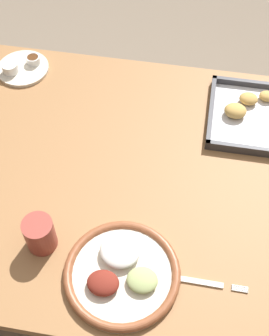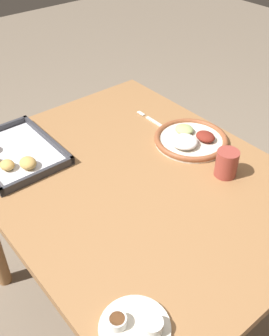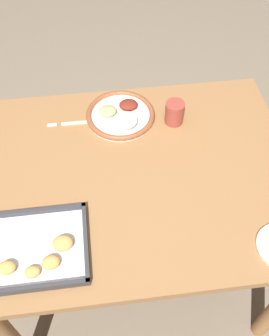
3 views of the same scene
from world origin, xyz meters
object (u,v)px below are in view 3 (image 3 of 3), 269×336
baking_tray (33,251)px  drinking_cup (174,113)px  dinner_plate (121,115)px  fork (79,123)px

baking_tray → drinking_cup: size_ratio=3.81×
dinner_plate → baking_tray: 0.60m
fork → dinner_plate: bearing=-175.9°
fork → baking_tray: bearing=73.7°
dinner_plate → fork: (0.16, 0.01, -0.01)m
baking_tray → fork: bearing=-106.7°
dinner_plate → baking_tray: size_ratio=0.77×
baking_tray → drinking_cup: (-0.50, -0.47, 0.03)m
dinner_plate → fork: size_ratio=1.22×
baking_tray → drinking_cup: drinking_cup is taller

